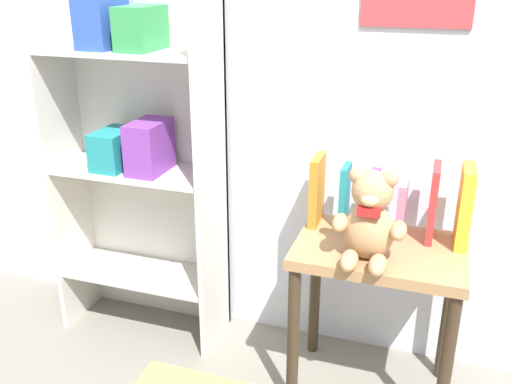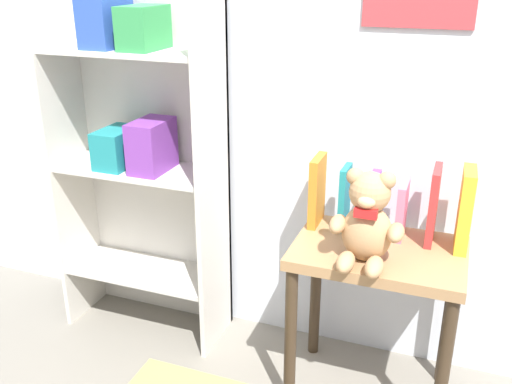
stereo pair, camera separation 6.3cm
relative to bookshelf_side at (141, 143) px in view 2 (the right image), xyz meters
name	(u,v)px [view 2 (the right image)]	position (x,y,z in m)	size (l,w,h in m)	color
wall_back	(382,18)	(0.84, 0.15, 0.47)	(4.80, 0.07, 2.50)	silver
bookshelf_side	(141,143)	(0.00, 0.00, 0.00)	(0.64, 0.27, 1.38)	beige
display_table	(377,278)	(0.94, -0.14, -0.32)	(0.54, 0.38, 0.57)	#9E754C
teddy_bear	(367,221)	(0.91, -0.24, -0.08)	(0.22, 0.20, 0.29)	tan
book_standing_orange	(317,191)	(0.70, -0.02, -0.09)	(0.03, 0.14, 0.24)	orange
book_standing_teal	(345,197)	(0.79, -0.02, -0.10)	(0.02, 0.10, 0.22)	teal
book_standing_purple	(373,203)	(0.89, -0.02, -0.11)	(0.03, 0.10, 0.21)	purple
book_standing_pink	(402,210)	(0.99, -0.03, -0.12)	(0.03, 0.13, 0.19)	#D17093
book_standing_red	(433,205)	(1.08, -0.03, -0.09)	(0.02, 0.14, 0.25)	red
book_standing_yellow	(465,209)	(1.18, -0.04, -0.08)	(0.04, 0.14, 0.26)	gold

